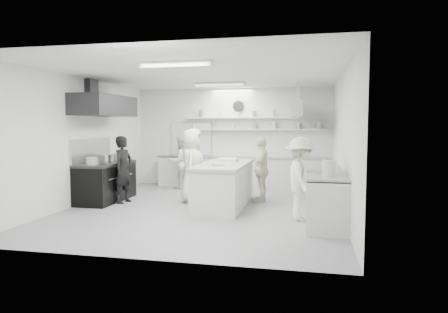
% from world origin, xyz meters
% --- Properties ---
extents(floor, '(6.00, 7.00, 0.02)m').
position_xyz_m(floor, '(0.00, 0.00, -0.01)').
color(floor, '#A0A0A0').
rests_on(floor, ground).
extents(ceiling, '(6.00, 7.00, 0.02)m').
position_xyz_m(ceiling, '(0.00, 0.00, 3.01)').
color(ceiling, silver).
rests_on(ceiling, wall_back).
extents(wall_back, '(6.00, 0.04, 3.00)m').
position_xyz_m(wall_back, '(0.00, 3.50, 1.50)').
color(wall_back, silver).
rests_on(wall_back, floor).
extents(wall_front, '(6.00, 0.04, 3.00)m').
position_xyz_m(wall_front, '(0.00, -3.50, 1.50)').
color(wall_front, silver).
rests_on(wall_front, floor).
extents(wall_left, '(0.04, 7.00, 3.00)m').
position_xyz_m(wall_left, '(-3.00, 0.00, 1.50)').
color(wall_left, silver).
rests_on(wall_left, floor).
extents(wall_right, '(0.04, 7.00, 3.00)m').
position_xyz_m(wall_right, '(3.00, 0.00, 1.50)').
color(wall_right, silver).
rests_on(wall_right, floor).
extents(stove, '(0.80, 1.80, 0.90)m').
position_xyz_m(stove, '(-2.60, 0.40, 0.45)').
color(stove, black).
rests_on(stove, floor).
extents(exhaust_hood, '(0.85, 2.00, 0.50)m').
position_xyz_m(exhaust_hood, '(-2.60, 0.40, 2.35)').
color(exhaust_hood, '#252528').
rests_on(exhaust_hood, wall_left).
extents(back_counter, '(5.00, 0.60, 0.92)m').
position_xyz_m(back_counter, '(0.30, 3.20, 0.46)').
color(back_counter, silver).
rests_on(back_counter, floor).
extents(shelf_lower, '(4.20, 0.26, 0.04)m').
position_xyz_m(shelf_lower, '(0.70, 3.37, 1.75)').
color(shelf_lower, silver).
rests_on(shelf_lower, wall_back).
extents(shelf_upper, '(4.20, 0.26, 0.04)m').
position_xyz_m(shelf_upper, '(0.70, 3.37, 2.10)').
color(shelf_upper, silver).
rests_on(shelf_upper, wall_back).
extents(pass_through_window, '(1.30, 0.04, 1.00)m').
position_xyz_m(pass_through_window, '(-1.30, 3.48, 1.45)').
color(pass_through_window, black).
rests_on(pass_through_window, wall_back).
extents(wall_clock, '(0.32, 0.05, 0.32)m').
position_xyz_m(wall_clock, '(0.20, 3.46, 2.45)').
color(wall_clock, white).
rests_on(wall_clock, wall_back).
extents(right_counter, '(0.74, 3.30, 0.94)m').
position_xyz_m(right_counter, '(2.65, -0.20, 0.47)').
color(right_counter, silver).
rests_on(right_counter, floor).
extents(pot_rack, '(0.30, 1.60, 0.40)m').
position_xyz_m(pot_rack, '(2.00, 2.40, 2.30)').
color(pot_rack, '#AFAFAF').
rests_on(pot_rack, ceiling).
extents(light_fixture_front, '(1.30, 0.25, 0.10)m').
position_xyz_m(light_fixture_front, '(0.00, -1.80, 2.94)').
color(light_fixture_front, silver).
rests_on(light_fixture_front, ceiling).
extents(light_fixture_rear, '(1.30, 0.25, 0.10)m').
position_xyz_m(light_fixture_rear, '(0.00, 1.80, 2.94)').
color(light_fixture_rear, silver).
rests_on(light_fixture_rear, ceiling).
extents(prep_island, '(0.97, 2.58, 0.95)m').
position_xyz_m(prep_island, '(0.40, 0.41, 0.48)').
color(prep_island, silver).
rests_on(prep_island, floor).
extents(stove_pot, '(0.37, 0.37, 0.25)m').
position_xyz_m(stove_pot, '(-2.60, 0.44, 1.04)').
color(stove_pot, '#AFAFAF').
rests_on(stove_pot, stove).
extents(cook_stove, '(0.49, 0.65, 1.62)m').
position_xyz_m(cook_stove, '(-2.06, 0.29, 0.81)').
color(cook_stove, black).
rests_on(cook_stove, floor).
extents(cook_back, '(0.97, 0.96, 1.57)m').
position_xyz_m(cook_back, '(-1.39, 2.66, 0.79)').
color(cook_back, white).
rests_on(cook_back, floor).
extents(cook_island_left, '(0.70, 0.96, 1.80)m').
position_xyz_m(cook_island_left, '(-0.46, 0.72, 0.90)').
color(cook_island_left, white).
rests_on(cook_island_left, floor).
extents(cook_island_right, '(0.45, 0.96, 1.60)m').
position_xyz_m(cook_island_right, '(1.19, 1.06, 0.80)').
color(cook_island_right, white).
rests_on(cook_island_right, floor).
extents(cook_right, '(0.82, 1.17, 1.65)m').
position_xyz_m(cook_right, '(2.16, -0.64, 0.83)').
color(cook_right, white).
rests_on(cook_right, floor).
extents(bowl_island_a, '(0.35, 0.35, 0.07)m').
position_xyz_m(bowl_island_a, '(0.37, -0.10, 0.99)').
color(bowl_island_a, '#AFAFAF').
rests_on(bowl_island_a, prep_island).
extents(bowl_island_b, '(0.20, 0.20, 0.05)m').
position_xyz_m(bowl_island_b, '(0.41, -0.32, 0.98)').
color(bowl_island_b, silver).
rests_on(bowl_island_b, prep_island).
extents(bowl_right, '(0.24, 0.24, 0.05)m').
position_xyz_m(bowl_right, '(2.62, -0.97, 0.97)').
color(bowl_right, silver).
rests_on(bowl_right, right_counter).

